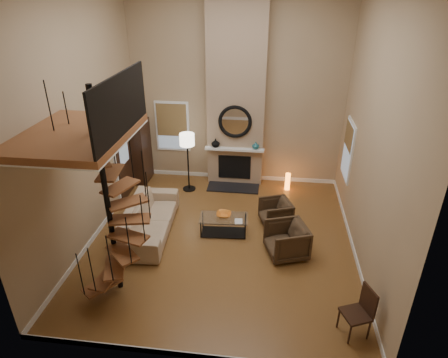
# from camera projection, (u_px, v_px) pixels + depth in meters

# --- Properties ---
(ground) EXTENTS (6.00, 6.50, 0.01)m
(ground) POSITION_uv_depth(u_px,v_px,m) (222.00, 240.00, 9.05)
(ground) COLOR olive
(ground) RESTS_ON ground
(back_wall) EXTENTS (6.00, 0.02, 5.50)m
(back_wall) POSITION_uv_depth(u_px,v_px,m) (237.00, 90.00, 10.68)
(back_wall) COLOR tan
(back_wall) RESTS_ON ground
(front_wall) EXTENTS (6.00, 0.02, 5.50)m
(front_wall) POSITION_uv_depth(u_px,v_px,m) (188.00, 213.00, 4.93)
(front_wall) COLOR tan
(front_wall) RESTS_ON ground
(left_wall) EXTENTS (0.02, 6.50, 5.50)m
(left_wall) POSITION_uv_depth(u_px,v_px,m) (81.00, 123.00, 8.14)
(left_wall) COLOR tan
(left_wall) RESTS_ON ground
(right_wall) EXTENTS (0.02, 6.50, 5.50)m
(right_wall) POSITION_uv_depth(u_px,v_px,m) (374.00, 135.00, 7.47)
(right_wall) COLOR tan
(right_wall) RESTS_ON ground
(baseboard_back) EXTENTS (6.00, 0.02, 0.12)m
(baseboard_back) POSITION_uv_depth(u_px,v_px,m) (236.00, 176.00, 11.89)
(baseboard_back) COLOR white
(baseboard_back) RESTS_ON ground
(baseboard_front) EXTENTS (6.00, 0.02, 0.12)m
(baseboard_front) POSITION_uv_depth(u_px,v_px,m) (196.00, 356.00, 6.16)
(baseboard_front) COLOR white
(baseboard_front) RESTS_ON ground
(baseboard_left) EXTENTS (0.02, 6.50, 0.12)m
(baseboard_left) POSITION_uv_depth(u_px,v_px,m) (100.00, 228.00, 9.36)
(baseboard_left) COLOR white
(baseboard_left) RESTS_ON ground
(baseboard_right) EXTENTS (0.02, 6.50, 0.12)m
(baseboard_right) POSITION_uv_depth(u_px,v_px,m) (353.00, 247.00, 8.69)
(baseboard_right) COLOR white
(baseboard_right) RESTS_ON ground
(chimney_breast) EXTENTS (1.60, 0.38, 5.50)m
(chimney_breast) POSITION_uv_depth(u_px,v_px,m) (236.00, 91.00, 10.51)
(chimney_breast) COLOR #9D8266
(chimney_breast) RESTS_ON ground
(hearth) EXTENTS (1.50, 0.60, 0.04)m
(hearth) POSITION_uv_depth(u_px,v_px,m) (233.00, 188.00, 11.32)
(hearth) COLOR black
(hearth) RESTS_ON ground
(firebox) EXTENTS (0.95, 0.02, 0.72)m
(firebox) POSITION_uv_depth(u_px,v_px,m) (234.00, 167.00, 11.33)
(firebox) COLOR black
(firebox) RESTS_ON chimney_breast
(mantel) EXTENTS (1.70, 0.18, 0.06)m
(mantel) POSITION_uv_depth(u_px,v_px,m) (234.00, 149.00, 10.99)
(mantel) COLOR white
(mantel) RESTS_ON chimney_breast
(mirror_frame) EXTENTS (0.94, 0.10, 0.94)m
(mirror_frame) POSITION_uv_depth(u_px,v_px,m) (235.00, 122.00, 10.68)
(mirror_frame) COLOR black
(mirror_frame) RESTS_ON chimney_breast
(mirror_disc) EXTENTS (0.80, 0.01, 0.80)m
(mirror_disc) POSITION_uv_depth(u_px,v_px,m) (235.00, 122.00, 10.69)
(mirror_disc) COLOR white
(mirror_disc) RESTS_ON chimney_breast
(vase_left) EXTENTS (0.24, 0.24, 0.25)m
(vase_left) POSITION_uv_depth(u_px,v_px,m) (216.00, 143.00, 11.02)
(vase_left) COLOR black
(vase_left) RESTS_ON mantel
(vase_right) EXTENTS (0.20, 0.20, 0.21)m
(vase_right) POSITION_uv_depth(u_px,v_px,m) (256.00, 145.00, 10.90)
(vase_right) COLOR #1C5A63
(vase_right) RESTS_ON mantel
(window_back) EXTENTS (1.02, 0.06, 1.52)m
(window_back) POSITION_uv_depth(u_px,v_px,m) (172.00, 126.00, 11.38)
(window_back) COLOR white
(window_back) RESTS_ON back_wall
(window_right) EXTENTS (0.06, 1.02, 1.52)m
(window_right) POSITION_uv_depth(u_px,v_px,m) (348.00, 149.00, 9.75)
(window_right) COLOR white
(window_right) RESTS_ON right_wall
(entry_door) EXTENTS (0.10, 1.05, 2.16)m
(entry_door) POSITION_uv_depth(u_px,v_px,m) (123.00, 161.00, 10.50)
(entry_door) COLOR white
(entry_door) RESTS_ON ground
(loft) EXTENTS (1.70, 2.20, 1.09)m
(loft) POSITION_uv_depth(u_px,v_px,m) (82.00, 132.00, 6.22)
(loft) COLOR brown
(loft) RESTS_ON left_wall
(spiral_stair) EXTENTS (1.47, 1.47, 4.06)m
(spiral_stair) POSITION_uv_depth(u_px,v_px,m) (110.00, 209.00, 6.86)
(spiral_stair) COLOR black
(spiral_stair) RESTS_ON ground
(hutch) EXTENTS (0.39, 0.83, 1.86)m
(hutch) POSITION_uv_depth(u_px,v_px,m) (141.00, 151.00, 11.38)
(hutch) COLOR black
(hutch) RESTS_ON ground
(sofa) EXTENTS (1.14, 2.57, 0.73)m
(sofa) POSITION_uv_depth(u_px,v_px,m) (149.00, 218.00, 9.17)
(sofa) COLOR tan
(sofa) RESTS_ON ground
(armchair_near) EXTENTS (0.91, 0.90, 0.65)m
(armchair_near) POSITION_uv_depth(u_px,v_px,m) (278.00, 212.00, 9.47)
(armchair_near) COLOR #402E1D
(armchair_near) RESTS_ON ground
(armchair_far) EXTENTS (1.07, 1.05, 0.77)m
(armchair_far) POSITION_uv_depth(u_px,v_px,m) (290.00, 240.00, 8.44)
(armchair_far) COLOR #402E1D
(armchair_far) RESTS_ON ground
(coffee_table) EXTENTS (1.17, 0.64, 0.44)m
(coffee_table) POSITION_uv_depth(u_px,v_px,m) (224.00, 223.00, 9.15)
(coffee_table) COLOR silver
(coffee_table) RESTS_ON ground
(bowl) EXTENTS (0.35, 0.35, 0.09)m
(bowl) POSITION_uv_depth(u_px,v_px,m) (224.00, 215.00, 9.10)
(bowl) COLOR orange
(bowl) RESTS_ON coffee_table
(book) EXTENTS (0.20, 0.25, 0.02)m
(book) POSITION_uv_depth(u_px,v_px,m) (238.00, 221.00, 8.90)
(book) COLOR gray
(book) RESTS_ON coffee_table
(floor_lamp) EXTENTS (0.41, 0.41, 1.72)m
(floor_lamp) POSITION_uv_depth(u_px,v_px,m) (187.00, 144.00, 10.63)
(floor_lamp) COLOR black
(floor_lamp) RESTS_ON ground
(accent_lamp) EXTENTS (0.14, 0.14, 0.52)m
(accent_lamp) POSITION_uv_depth(u_px,v_px,m) (288.00, 182.00, 11.15)
(accent_lamp) COLOR orange
(accent_lamp) RESTS_ON ground
(side_chair) EXTENTS (0.56, 0.55, 0.94)m
(side_chair) POSITION_uv_depth(u_px,v_px,m) (361.00, 310.00, 6.41)
(side_chair) COLOR black
(side_chair) RESTS_ON ground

